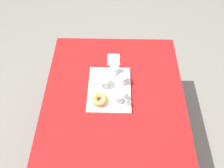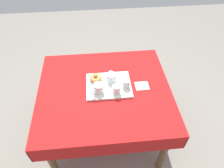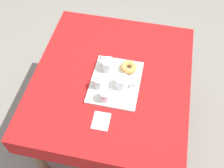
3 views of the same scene
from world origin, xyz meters
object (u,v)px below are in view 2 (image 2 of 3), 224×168
(dining_table, at_px, (105,96))
(water_glass_near, at_px, (126,84))
(paper_napkin, at_px, (142,86))
(donut_plate_left, at_px, (96,80))
(sugar_donut_left, at_px, (96,78))
(tea_mug_left, at_px, (98,88))
(serving_tray, at_px, (109,85))
(tea_mug_right, at_px, (111,78))
(water_glass_far, at_px, (116,90))

(dining_table, relative_size, water_glass_near, 15.48)
(dining_table, height_order, paper_napkin, paper_napkin)
(donut_plate_left, xyz_separation_m, sugar_donut_left, (0.00, 0.00, 0.02))
(tea_mug_left, height_order, water_glass_near, tea_mug_left)
(serving_tray, bearing_deg, dining_table, 40.39)
(water_glass_near, xyz_separation_m, sugar_donut_left, (0.26, -0.10, -0.01))
(tea_mug_right, height_order, water_glass_near, tea_mug_right)
(water_glass_near, bearing_deg, serving_tray, -12.90)
(tea_mug_left, bearing_deg, tea_mug_right, -135.22)
(water_glass_near, height_order, sugar_donut_left, water_glass_near)
(dining_table, bearing_deg, water_glass_far, 148.33)
(water_glass_near, distance_m, water_glass_far, 0.11)
(water_glass_near, height_order, paper_napkin, water_glass_near)
(tea_mug_left, distance_m, water_glass_near, 0.25)
(serving_tray, relative_size, tea_mug_left, 3.53)
(tea_mug_left, bearing_deg, serving_tray, -142.68)
(dining_table, bearing_deg, sugar_donut_left, -55.49)
(tea_mug_left, xyz_separation_m, donut_plate_left, (0.02, -0.14, -0.04))
(water_glass_near, relative_size, paper_napkin, 0.63)
(donut_plate_left, bearing_deg, water_glass_far, 136.09)
(tea_mug_right, height_order, sugar_donut_left, tea_mug_right)
(serving_tray, height_order, water_glass_far, water_glass_far)
(dining_table, distance_m, sugar_donut_left, 0.19)
(water_glass_far, bearing_deg, sugar_donut_left, -43.91)
(dining_table, height_order, donut_plate_left, donut_plate_left)
(tea_mug_right, relative_size, water_glass_far, 1.69)
(tea_mug_left, xyz_separation_m, sugar_donut_left, (0.02, -0.14, -0.01))
(tea_mug_right, xyz_separation_m, donut_plate_left, (0.14, -0.02, -0.04))
(sugar_donut_left, bearing_deg, tea_mug_left, 97.30)
(tea_mug_right, bearing_deg, serving_tray, 60.69)
(tea_mug_left, xyz_separation_m, water_glass_near, (-0.25, -0.04, -0.00))
(water_glass_near, bearing_deg, donut_plate_left, -21.17)
(water_glass_near, bearing_deg, sugar_donut_left, -21.17)
(donut_plate_left, bearing_deg, water_glass_near, 158.83)
(donut_plate_left, bearing_deg, serving_tray, 149.14)
(serving_tray, bearing_deg, water_glass_near, 167.10)
(tea_mug_left, height_order, water_glass_far, tea_mug_left)
(donut_plate_left, bearing_deg, tea_mug_right, 172.65)
(dining_table, distance_m, tea_mug_left, 0.16)
(dining_table, relative_size, donut_plate_left, 10.06)
(dining_table, bearing_deg, tea_mug_left, 34.70)
(donut_plate_left, bearing_deg, sugar_donut_left, 0.00)
(sugar_donut_left, bearing_deg, dining_table, 124.51)
(sugar_donut_left, distance_m, paper_napkin, 0.43)
(paper_napkin, bearing_deg, sugar_donut_left, -13.03)
(tea_mug_right, bearing_deg, dining_table, 50.67)
(dining_table, distance_m, water_glass_far, 0.19)
(tea_mug_left, bearing_deg, water_glass_far, 170.58)
(tea_mug_right, bearing_deg, sugar_donut_left, -7.35)
(serving_tray, bearing_deg, tea_mug_right, -119.31)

